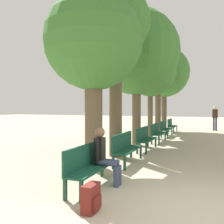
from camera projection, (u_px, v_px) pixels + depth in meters
The scene contains 16 objects.
ground_plane at pixel (202, 214), 3.93m from camera, with size 80.00×80.00×0.00m, color #B7A88E.
bench_row_0 at pixel (89, 163), 5.25m from camera, with size 0.42×1.75×0.90m.
bench_row_1 at pixel (125, 146), 7.50m from camera, with size 0.42×1.75×0.90m.
bench_row_2 at pixel (145, 137), 9.75m from camera, with size 0.42×1.75×0.90m.
bench_row_3 at pixel (157, 131), 12.00m from camera, with size 0.42×1.75×0.90m.
bench_row_4 at pixel (165, 127), 14.25m from camera, with size 0.42×1.75×0.90m.
bench_row_5 at pixel (171, 125), 16.50m from camera, with size 0.42×1.75×0.90m.
tree_row_0 at pixel (93, 43), 6.91m from camera, with size 2.74×2.74×4.89m.
tree_row_1 at pixel (116, 26), 8.51m from camera, with size 2.38×2.38×5.80m.
tree_row_2 at pixel (137, 53), 10.96m from camera, with size 3.78×3.78×6.00m.
tree_row_3 at pixel (150, 73), 13.53m from camera, with size 2.57×2.57×4.82m.
tree_row_4 at pixel (158, 73), 15.54m from camera, with size 2.29×2.29×5.03m.
tree_row_5 at pixel (164, 73), 17.62m from camera, with size 3.53×3.53×5.91m.
person_seated at pixel (104, 154), 5.43m from camera, with size 0.59×0.34×1.25m.
backpack at pixel (91, 198), 4.02m from camera, with size 0.22×0.38×0.45m.
pedestrian_far at pixel (215, 116), 17.77m from camera, with size 0.36×0.30×1.77m.
Camera 1 is at (0.11, -4.15, 1.70)m, focal length 40.00 mm.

